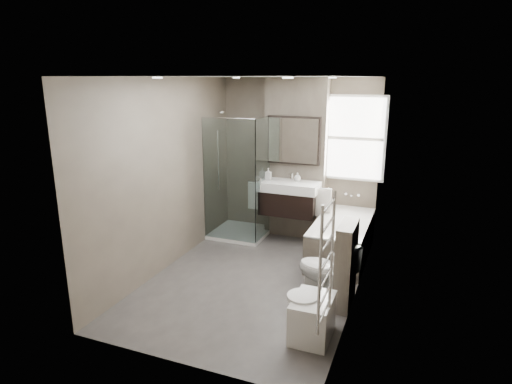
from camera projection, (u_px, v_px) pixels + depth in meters
The scene contains 15 objects.
room at pixel (256, 184), 5.37m from camera, with size 2.70×3.90×2.70m.
vanity_pier at pixel (296, 159), 6.97m from camera, with size 1.00×0.25×2.60m, color #5E554A.
vanity at pixel (289, 198), 6.80m from camera, with size 0.95×0.47×0.66m.
mirror_cabinet at pixel (293, 140), 6.73m from camera, with size 0.86×0.08×0.76m.
towel_left at pixel (256, 196), 6.98m from camera, with size 0.24×0.06×0.44m, color silver.
towel_right at pixel (323, 203), 6.59m from camera, with size 0.24×0.06×0.44m, color silver.
shower_enclosure at pixel (244, 209), 7.06m from camera, with size 0.90×0.90×2.00m.
bathtub at pixel (342, 237), 6.29m from camera, with size 0.75×1.60×0.57m.
window at pixel (354, 138), 6.64m from camera, with size 0.98×0.06×1.33m.
toilet at pixel (326, 271), 5.08m from camera, with size 0.41×0.72×0.73m, color white.
cistern_box at pixel (346, 265), 4.93m from camera, with size 0.19×0.55×1.00m.
bidet at pixel (312, 317), 4.36m from camera, with size 0.46×0.54×0.56m.
towel_radiator at pixel (326, 261), 3.54m from camera, with size 0.03×0.49×1.10m.
soap_bottle_a at pixel (268, 174), 6.84m from camera, with size 0.09×0.09×0.19m, color white.
soap_bottle_b at pixel (297, 177), 6.76m from camera, with size 0.11×0.11×0.14m, color white.
Camera 1 is at (1.90, -4.86, 2.59)m, focal length 30.00 mm.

